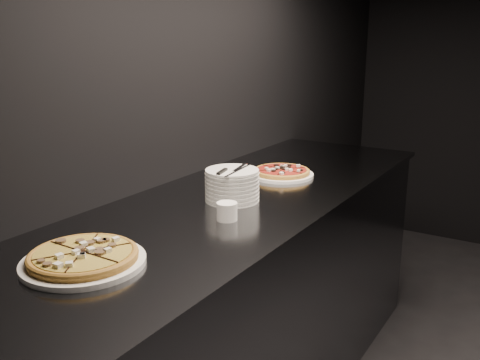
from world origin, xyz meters
The scene contains 7 objects.
wall_left centered at (-2.50, 0.00, 1.40)m, with size 0.02×5.00×2.80m, color black.
counter centered at (-2.13, 0.00, 0.46)m, with size 0.74×2.44×0.92m.
pizza_mushroom centered at (-2.15, -0.74, 0.94)m, with size 0.34×0.34×0.04m.
pizza_tomato centered at (-2.14, 0.39, 0.94)m, with size 0.30×0.30×0.03m.
plate_stack centered at (-2.13, -0.03, 0.98)m, with size 0.20×0.20×0.12m.
cutlery centered at (-2.12, -0.05, 1.04)m, with size 0.07×0.22×0.01m.
ramekin centered at (-2.02, -0.23, 0.95)m, with size 0.07×0.07×0.06m.
Camera 1 is at (-1.07, -1.67, 1.53)m, focal length 40.00 mm.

